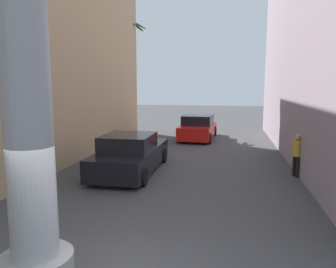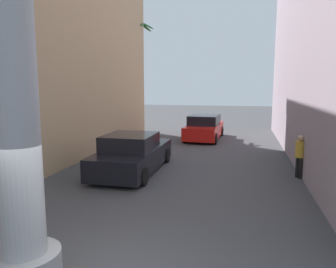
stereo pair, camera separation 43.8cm
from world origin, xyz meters
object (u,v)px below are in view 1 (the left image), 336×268
object	(u,v)px
street_lamp	(325,48)
palm_tree_far_left	(128,62)
car_far	(198,128)
pedestrian_mid_right	(297,152)
car_lead	(131,155)

from	to	relation	value
street_lamp	palm_tree_far_left	distance (m)	15.54
car_far	pedestrian_mid_right	bearing A→B (deg)	-61.27
street_lamp	pedestrian_mid_right	bearing A→B (deg)	134.49
car_lead	car_far	size ratio (longest dim) A/B	1.08
street_lamp	palm_tree_far_left	size ratio (longest dim) A/B	0.96
car_lead	palm_tree_far_left	bearing A→B (deg)	107.81
car_lead	street_lamp	bearing A→B (deg)	-0.74
car_far	palm_tree_far_left	size ratio (longest dim) A/B	0.58
car_lead	palm_tree_far_left	distance (m)	12.68
street_lamp	pedestrian_mid_right	size ratio (longest dim) A/B	4.88
car_far	palm_tree_far_left	distance (m)	7.49
car_lead	palm_tree_far_left	world-z (taller)	palm_tree_far_left
car_lead	car_far	world-z (taller)	same
car_far	car_lead	bearing A→B (deg)	-101.90
pedestrian_mid_right	street_lamp	bearing A→B (deg)	-45.51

